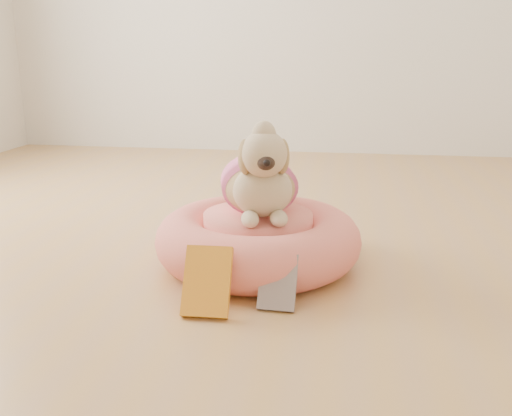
# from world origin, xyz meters

# --- Properties ---
(floor) EXTENTS (4.50, 4.50, 0.00)m
(floor) POSITION_xyz_m (0.00, 0.00, 0.00)
(floor) COLOR tan
(floor) RESTS_ON ground
(pet_bed) EXTENTS (0.74, 0.74, 0.19)m
(pet_bed) POSITION_xyz_m (0.29, -0.14, 0.09)
(pet_bed) COLOR #F4705F
(pet_bed) RESTS_ON floor
(dog) EXTENTS (0.43, 0.54, 0.35)m
(dog) POSITION_xyz_m (0.29, -0.14, 0.37)
(dog) COLOR brown
(dog) RESTS_ON pet_bed
(book_yellow) EXTENTS (0.14, 0.14, 0.19)m
(book_yellow) POSITION_xyz_m (0.20, -0.55, 0.10)
(book_yellow) COLOR yellow
(book_yellow) RESTS_ON floor
(book_white) EXTENTS (0.12, 0.11, 0.15)m
(book_white) POSITION_xyz_m (0.40, -0.48, 0.08)
(book_white) COLOR silver
(book_white) RESTS_ON floor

